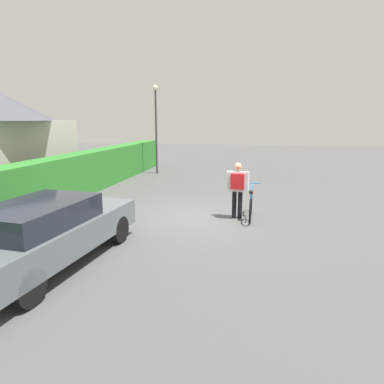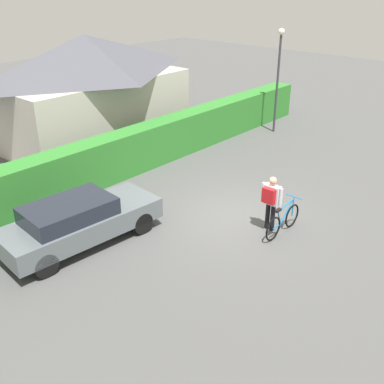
# 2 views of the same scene
# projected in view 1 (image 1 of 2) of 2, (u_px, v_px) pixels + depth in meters

# --- Properties ---
(ground_plane) EXTENTS (60.00, 60.00, 0.00)m
(ground_plane) POSITION_uv_depth(u_px,v_px,m) (199.00, 217.00, 10.34)
(ground_plane) COLOR #4E4E4E
(hedge_row) EXTENTS (21.44, 0.90, 1.59)m
(hedge_row) POSITION_uv_depth(u_px,v_px,m) (44.00, 185.00, 11.15)
(hedge_row) COLOR #2F7E2C
(hedge_row) RESTS_ON ground
(parked_car_near) EXTENTS (4.48, 1.94, 1.34)m
(parked_car_near) POSITION_uv_depth(u_px,v_px,m) (48.00, 231.00, 6.76)
(parked_car_near) COLOR slate
(parked_car_near) RESTS_ON ground
(bicycle) EXTENTS (1.72, 0.50, 0.98)m
(bicycle) POSITION_uv_depth(u_px,v_px,m) (251.00, 206.00, 10.10)
(bicycle) COLOR black
(bicycle) RESTS_ON ground
(person_rider) EXTENTS (0.35, 0.67, 1.65)m
(person_rider) POSITION_uv_depth(u_px,v_px,m) (238.00, 185.00, 9.97)
(person_rider) COLOR black
(person_rider) RESTS_ON ground
(street_lamp) EXTENTS (0.28, 0.28, 4.58)m
(street_lamp) POSITION_uv_depth(u_px,v_px,m) (156.00, 118.00, 17.98)
(street_lamp) COLOR #38383D
(street_lamp) RESTS_ON ground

